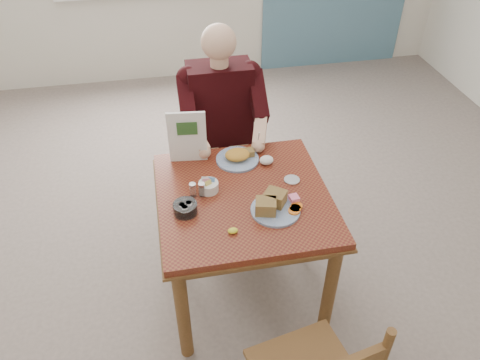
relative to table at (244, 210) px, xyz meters
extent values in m
plane|color=#665952|center=(0.00, 0.00, -0.64)|extent=(6.00, 6.00, 0.00)
ellipsoid|color=yellow|center=(-0.11, -0.27, 0.13)|extent=(0.05, 0.04, 0.03)
ellipsoid|color=white|center=(0.18, 0.24, 0.14)|extent=(0.10, 0.09, 0.05)
cylinder|color=silver|center=(0.28, 0.06, 0.12)|extent=(0.09, 0.09, 0.01)
cube|color=brown|center=(0.00, 0.00, 0.09)|extent=(0.90, 0.90, 0.04)
cube|color=brown|center=(0.00, 0.00, 0.06)|extent=(0.92, 0.92, 0.01)
cylinder|color=brown|center=(-0.39, -0.39, -0.28)|extent=(0.07, 0.07, 0.71)
cylinder|color=brown|center=(0.39, -0.39, -0.28)|extent=(0.07, 0.07, 0.71)
cylinder|color=brown|center=(-0.39, 0.39, -0.28)|extent=(0.07, 0.07, 0.71)
cylinder|color=brown|center=(0.39, 0.39, -0.28)|extent=(0.07, 0.07, 0.71)
cube|color=brown|center=(0.00, -0.39, 0.02)|extent=(0.80, 0.03, 0.08)
cube|color=brown|center=(0.00, 0.39, 0.02)|extent=(0.80, 0.03, 0.08)
cube|color=brown|center=(-0.39, 0.00, 0.02)|extent=(0.03, 0.80, 0.08)
cube|color=brown|center=(0.39, 0.00, 0.02)|extent=(0.03, 0.80, 0.08)
cylinder|color=brown|center=(-0.18, 0.57, -0.41)|extent=(0.04, 0.04, 0.45)
cylinder|color=brown|center=(0.18, 0.57, -0.41)|extent=(0.04, 0.04, 0.45)
cylinder|color=brown|center=(-0.18, 0.93, -0.41)|extent=(0.04, 0.04, 0.45)
cylinder|color=brown|center=(0.18, 0.93, -0.41)|extent=(0.04, 0.04, 0.45)
cube|color=brown|center=(0.00, 0.75, -0.17)|extent=(0.42, 0.42, 0.03)
cylinder|color=brown|center=(-0.18, 0.93, 0.06)|extent=(0.04, 0.04, 0.50)
cylinder|color=brown|center=(0.18, 0.93, 0.06)|extent=(0.04, 0.04, 0.50)
cube|color=brown|center=(0.00, 0.93, 0.16)|extent=(0.38, 0.03, 0.14)
cylinder|color=brown|center=(0.24, -0.68, -0.41)|extent=(0.05, 0.05, 0.45)
cube|color=gray|center=(-0.10, 0.63, -0.10)|extent=(0.13, 0.38, 0.12)
cube|color=gray|center=(0.10, 0.63, -0.10)|extent=(0.13, 0.38, 0.12)
cube|color=gray|center=(-0.10, 0.45, -0.40)|extent=(0.10, 0.10, 0.48)
cube|color=gray|center=(0.10, 0.45, -0.40)|extent=(0.10, 0.10, 0.48)
cube|color=black|center=(0.00, 0.78, 0.20)|extent=(0.40, 0.22, 0.58)
sphere|color=black|center=(-0.19, 0.78, 0.42)|extent=(0.15, 0.15, 0.15)
sphere|color=black|center=(0.19, 0.78, 0.42)|extent=(0.15, 0.15, 0.15)
cylinder|color=#D7A688|center=(0.00, 0.76, 0.51)|extent=(0.11, 0.11, 0.08)
sphere|color=#D7A688|center=(0.00, 0.76, 0.64)|extent=(0.21, 0.21, 0.21)
cube|color=black|center=(-0.22, 0.67, 0.32)|extent=(0.09, 0.29, 0.27)
cube|color=black|center=(0.22, 0.67, 0.32)|extent=(0.09, 0.29, 0.27)
sphere|color=black|center=(-0.22, 0.55, 0.22)|extent=(0.09, 0.09, 0.09)
sphere|color=black|center=(0.22, 0.55, 0.22)|extent=(0.09, 0.09, 0.09)
cube|color=#D7A688|center=(-0.19, 0.46, 0.19)|extent=(0.14, 0.23, 0.14)
cube|color=#D7A688|center=(0.19, 0.46, 0.19)|extent=(0.14, 0.23, 0.14)
sphere|color=#D7A688|center=(-0.16, 0.37, 0.15)|extent=(0.08, 0.08, 0.08)
sphere|color=#D7A688|center=(0.16, 0.37, 0.15)|extent=(0.08, 0.08, 0.08)
cylinder|color=silver|center=(0.16, 0.37, 0.20)|extent=(0.01, 0.05, 0.12)
cylinder|color=white|center=(0.13, -0.16, 0.12)|extent=(0.33, 0.33, 0.01)
cube|color=tan|center=(0.08, -0.16, 0.16)|extent=(0.12, 0.11, 0.07)
cube|color=tan|center=(0.14, -0.11, 0.16)|extent=(0.14, 0.13, 0.07)
cylinder|color=orange|center=(0.22, -0.19, 0.13)|extent=(0.08, 0.08, 0.01)
cylinder|color=orange|center=(0.23, -0.17, 0.13)|extent=(0.07, 0.07, 0.01)
cylinder|color=orange|center=(0.24, -0.16, 0.13)|extent=(0.06, 0.06, 0.01)
cube|color=pink|center=(0.24, -0.11, 0.14)|extent=(0.05, 0.06, 0.03)
cylinder|color=white|center=(0.02, 0.31, 0.12)|extent=(0.26, 0.26, 0.01)
ellipsoid|color=gold|center=(0.02, 0.31, 0.15)|extent=(0.15, 0.12, 0.05)
cube|color=tan|center=(0.08, 0.33, 0.14)|extent=(0.09, 0.06, 0.04)
cylinder|color=white|center=(-0.18, 0.07, 0.14)|extent=(0.12, 0.12, 0.05)
cube|color=pink|center=(-0.19, 0.07, 0.18)|extent=(0.04, 0.01, 0.03)
cube|color=#6699D8|center=(-0.16, 0.08, 0.18)|extent=(0.04, 0.03, 0.03)
cube|color=#EAD159|center=(-0.18, 0.05, 0.18)|extent=(0.04, 0.03, 0.03)
cube|color=white|center=(-0.19, 0.09, 0.18)|extent=(0.04, 0.02, 0.03)
cylinder|color=white|center=(-0.26, 0.04, 0.14)|extent=(0.04, 0.04, 0.07)
cylinder|color=silver|center=(-0.26, 0.04, 0.18)|extent=(0.04, 0.04, 0.01)
cylinder|color=white|center=(-0.22, 0.04, 0.14)|extent=(0.04, 0.04, 0.07)
cylinder|color=silver|center=(-0.22, 0.04, 0.18)|extent=(0.04, 0.04, 0.01)
cylinder|color=white|center=(-0.31, -0.08, 0.14)|extent=(0.14, 0.14, 0.06)
cylinder|color=white|center=(-0.33, -0.08, 0.16)|extent=(0.03, 0.03, 0.02)
cylinder|color=white|center=(-0.29, -0.07, 0.16)|extent=(0.03, 0.03, 0.02)
cylinder|color=white|center=(-0.32, -0.10, 0.16)|extent=(0.03, 0.03, 0.02)
cube|color=white|center=(-0.25, 0.36, 0.27)|extent=(0.21, 0.04, 0.32)
cube|color=#2D5926|center=(-0.25, 0.35, 0.33)|extent=(0.11, 0.02, 0.08)
camera|label=1|loc=(-0.37, -1.84, 1.72)|focal=35.00mm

